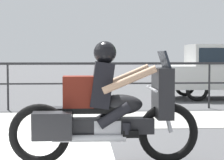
{
  "coord_description": "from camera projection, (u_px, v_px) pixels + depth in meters",
  "views": [
    {
      "loc": [
        1.87,
        -5.81,
        1.43
      ],
      "look_at": [
        2.35,
        1.37,
        0.98
      ],
      "focal_mm": 70.0,
      "sensor_mm": 36.0,
      "label": 1
    }
  ],
  "objects": [
    {
      "name": "fence_railing",
      "position": [
        8.0,
        73.0,
        10.83
      ],
      "size": [
        36.0,
        0.05,
        1.19
      ],
      "color": "#232326",
      "rests_on": "ground"
    },
    {
      "name": "motorcycle",
      "position": [
        104.0,
        110.0,
        5.57
      ],
      "size": [
        2.44,
        0.76,
        1.57
      ],
      "rotation": [
        0.0,
        0.0,
        0.08
      ],
      "color": "black",
      "rests_on": "ground"
    }
  ]
}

